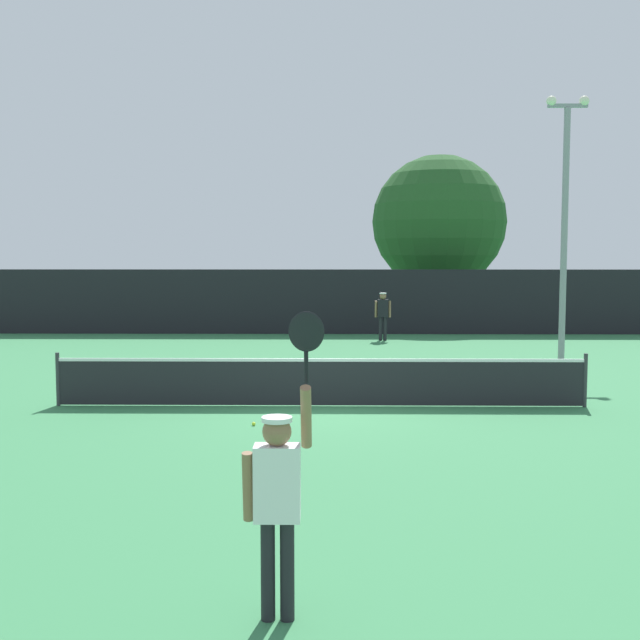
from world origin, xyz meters
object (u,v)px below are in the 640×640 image
(player_serving, at_px, (279,486))
(parked_car_near, at_px, (163,301))
(light_pole, at_px, (565,211))
(parked_car_far, at_px, (476,302))
(parked_car_mid, at_px, (262,301))
(tennis_ball, at_px, (254,424))
(large_tree, at_px, (439,222))
(player_receiving, at_px, (383,311))

(player_serving, relative_size, parked_car_near, 0.60)
(light_pole, bearing_deg, parked_car_far, 88.68)
(parked_car_near, distance_m, parked_car_mid, 4.74)
(parked_car_near, bearing_deg, player_serving, -74.07)
(light_pole, bearing_deg, parked_car_near, 133.89)
(player_serving, xyz_separation_m, tennis_ball, (-0.93, 7.32, -1.10))
(parked_car_near, xyz_separation_m, parked_car_mid, (4.70, 0.60, 0.00))
(light_pole, relative_size, parked_car_near, 1.73)
(player_serving, bearing_deg, parked_car_mid, 95.29)
(parked_car_near, bearing_deg, large_tree, -9.88)
(player_serving, bearing_deg, light_pole, 66.10)
(large_tree, height_order, parked_car_far, large_tree)
(parked_car_far, bearing_deg, tennis_ball, -106.90)
(large_tree, height_order, parked_car_near, large_tree)
(player_serving, distance_m, parked_car_near, 31.77)
(player_serving, relative_size, parked_car_mid, 0.59)
(parked_car_far, bearing_deg, large_tree, -130.16)
(tennis_ball, height_order, parked_car_mid, parked_car_mid)
(player_receiving, relative_size, parked_car_far, 0.39)
(parked_car_mid, distance_m, parked_car_far, 10.26)
(parked_car_far, bearing_deg, parked_car_near, -178.90)
(player_receiving, relative_size, light_pole, 0.23)
(tennis_ball, height_order, parked_car_near, parked_car_near)
(large_tree, height_order, parked_car_mid, large_tree)
(player_serving, xyz_separation_m, light_pole, (6.95, 15.69, 3.11))
(large_tree, xyz_separation_m, parked_car_near, (-12.78, 2.70, -3.66))
(player_serving, bearing_deg, tennis_ball, 97.26)
(large_tree, bearing_deg, player_serving, -100.41)
(player_receiving, xyz_separation_m, parked_car_mid, (-5.18, 10.37, -0.26))
(player_serving, bearing_deg, parked_car_near, 103.87)
(player_receiving, xyz_separation_m, parked_car_near, (-9.88, 9.77, -0.26))
(player_receiving, relative_size, large_tree, 0.23)
(player_serving, xyz_separation_m, parked_car_near, (-7.61, 30.84, -0.36))
(player_receiving, bearing_deg, large_tree, -112.33)
(player_serving, height_order, parked_car_near, player_serving)
(tennis_ball, bearing_deg, player_serving, -82.74)
(parked_car_far, bearing_deg, light_pole, -88.61)
(parked_car_near, bearing_deg, player_receiving, -42.62)
(player_receiving, distance_m, tennis_ball, 14.15)
(player_receiving, relative_size, tennis_ball, 24.74)
(light_pole, distance_m, parked_car_near, 21.30)
(tennis_ball, xyz_separation_m, parked_car_far, (8.23, 23.10, 0.74))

